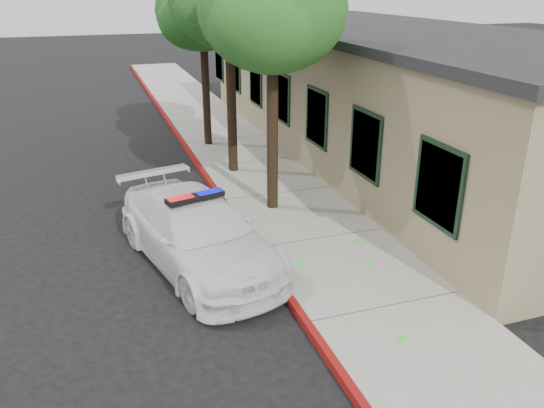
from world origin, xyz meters
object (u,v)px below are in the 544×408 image
at_px(clapboard_building, 389,92).
at_px(police_car, 197,232).
at_px(street_tree_near, 273,15).
at_px(street_tree_mid, 228,2).
at_px(street_tree_far, 204,15).

distance_m(clapboard_building, police_car, 10.07).
distance_m(police_car, street_tree_near, 5.29).
bearing_deg(street_tree_mid, street_tree_near, -86.30).
relative_size(street_tree_mid, street_tree_far, 1.11).
xyz_separation_m(police_car, street_tree_near, (2.43, 2.18, 4.17)).
height_order(police_car, street_tree_near, street_tree_near).
bearing_deg(street_tree_near, clapboard_building, 35.11).
xyz_separation_m(street_tree_mid, street_tree_far, (-0.05, 3.10, -0.51)).
relative_size(clapboard_building, street_tree_far, 3.54).
bearing_deg(police_car, street_tree_near, 28.11).
bearing_deg(street_tree_far, street_tree_mid, -89.02).
xyz_separation_m(street_tree_near, street_tree_far, (-0.26, 6.37, -0.32)).
distance_m(street_tree_mid, street_tree_far, 3.14).
bearing_deg(street_tree_far, police_car, -104.20).
height_order(police_car, street_tree_mid, street_tree_mid).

